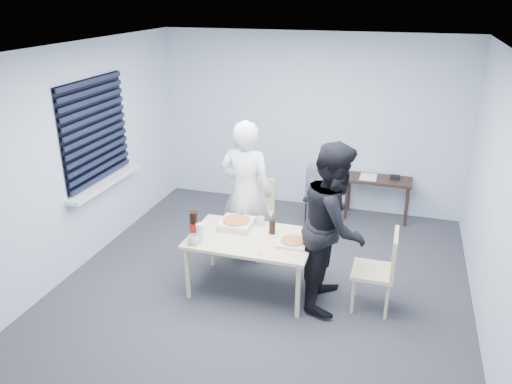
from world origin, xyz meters
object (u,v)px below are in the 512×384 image
(side_table, at_px, (378,184))
(mug_b, at_px, (261,221))
(person_black, at_px, (334,226))
(mug_a, at_px, (193,240))
(stool, at_px, (317,203))
(soda_bottle, at_px, (194,226))
(dining_table, at_px, (251,242))
(person_white, at_px, (246,193))
(chair_far, at_px, (257,208))
(backpack, at_px, (318,182))
(chair_right, at_px, (382,266))

(side_table, bearing_deg, mug_b, -120.32)
(person_black, height_order, mug_a, person_black)
(stool, distance_m, soda_bottle, 2.26)
(dining_table, xyz_separation_m, person_white, (-0.27, 0.64, 0.30))
(person_black, height_order, soda_bottle, person_black)
(side_table, distance_m, mug_b, 2.33)
(chair_far, bearing_deg, backpack, 47.66)
(person_black, distance_m, stool, 1.87)
(dining_table, xyz_separation_m, stool, (0.40, 1.78, -0.23))
(stool, bearing_deg, dining_table, -102.60)
(person_black, relative_size, mug_b, 17.70)
(mug_b, bearing_deg, dining_table, -91.70)
(dining_table, distance_m, mug_b, 0.34)
(chair_right, xyz_separation_m, mug_b, (-1.38, 0.28, 0.18))
(chair_right, height_order, soda_bottle, soda_bottle)
(person_black, relative_size, mug_a, 14.39)
(mug_b, bearing_deg, soda_bottle, -137.07)
(side_table, relative_size, soda_bottle, 2.93)
(dining_table, bearing_deg, mug_a, -148.91)
(side_table, height_order, mug_a, mug_a)
(dining_table, height_order, person_white, person_white)
(chair_far, bearing_deg, mug_b, -69.71)
(person_black, bearing_deg, mug_b, 72.96)
(person_black, height_order, mug_b, person_black)
(side_table, distance_m, mug_a, 3.17)
(person_white, xyz_separation_m, person_black, (1.14, -0.58, 0.00))
(chair_right, relative_size, stool, 1.91)
(backpack, distance_m, soda_bottle, 2.21)
(chair_right, distance_m, person_white, 1.80)
(chair_right, xyz_separation_m, person_black, (-0.51, 0.02, 0.37))
(chair_far, height_order, person_white, person_white)
(mug_a, xyz_separation_m, soda_bottle, (-0.03, 0.11, 0.10))
(side_table, relative_size, stool, 1.99)
(mug_b, relative_size, soda_bottle, 0.32)
(backpack, xyz_separation_m, mug_b, (-0.39, -1.45, 0.02))
(mug_a, distance_m, soda_bottle, 0.15)
(mug_a, bearing_deg, person_black, 15.01)
(dining_table, xyz_separation_m, mug_b, (0.01, 0.32, 0.11))
(soda_bottle, bearing_deg, dining_table, 20.67)
(chair_right, height_order, side_table, chair_right)
(chair_right, height_order, person_black, person_black)
(person_white, height_order, stool, person_white)
(backpack, bearing_deg, soda_bottle, -125.03)
(chair_right, xyz_separation_m, soda_bottle, (-1.96, -0.25, 0.29))
(stool, height_order, soda_bottle, soda_bottle)
(chair_far, relative_size, stool, 1.91)
(person_white, distance_m, mug_a, 1.01)
(chair_right, bearing_deg, chair_far, 148.56)
(chair_far, bearing_deg, chair_right, -31.44)
(dining_table, bearing_deg, soda_bottle, -159.33)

